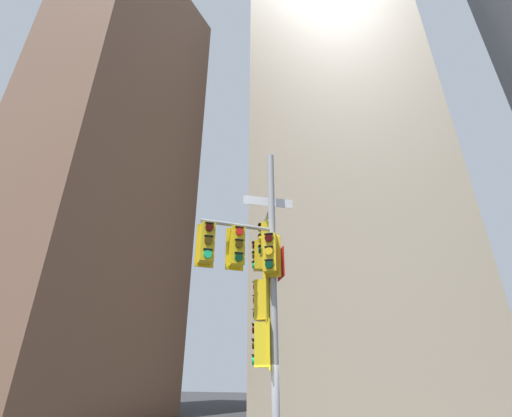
# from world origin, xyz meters

# --- Properties ---
(building_tower_left) EXTENTS (12.01, 12.01, 39.14)m
(building_tower_left) POSITION_xyz_m (-19.72, 8.30, 19.57)
(building_tower_left) COLOR brown
(building_tower_left) RESTS_ON ground
(building_mid_block) EXTENTS (16.06, 16.06, 45.88)m
(building_mid_block) POSITION_xyz_m (-1.03, 23.40, 22.94)
(building_mid_block) COLOR tan
(building_mid_block) RESTS_ON ground
(signal_pole_assembly) EXTENTS (2.11, 3.99, 8.33)m
(signal_pole_assembly) POSITION_xyz_m (-0.48, 0.08, 4.78)
(signal_pole_assembly) COLOR #9EA0A3
(signal_pole_assembly) RESTS_ON ground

